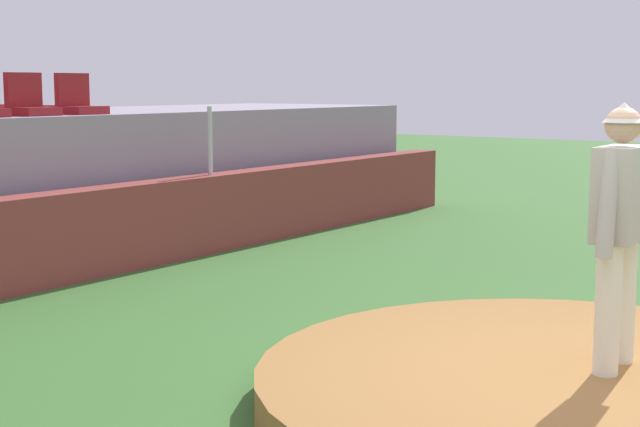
{
  "coord_description": "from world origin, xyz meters",
  "views": [
    {
      "loc": [
        -5.92,
        -2.07,
        2.14
      ],
      "look_at": [
        0.0,
        2.11,
        1.14
      ],
      "focal_mm": 52.48,
      "sensor_mm": 36.0,
      "label": 1
    }
  ],
  "objects_px": {
    "stadium_chair_4": "(29,102)",
    "stadium_chair_5": "(78,101)",
    "stadium_chair_11": "(28,101)",
    "pitcher": "(619,216)"
  },
  "relations": [
    {
      "from": "stadium_chair_11",
      "to": "stadium_chair_5",
      "type": "bearing_deg",
      "value": 91.89
    },
    {
      "from": "stadium_chair_5",
      "to": "pitcher",
      "type": "bearing_deg",
      "value": 77.85
    },
    {
      "from": "stadium_chair_4",
      "to": "stadium_chair_11",
      "type": "height_order",
      "value": "same"
    },
    {
      "from": "pitcher",
      "to": "stadium_chair_5",
      "type": "xyz_separation_m",
      "value": [
        1.54,
        7.13,
        0.66
      ]
    },
    {
      "from": "pitcher",
      "to": "stadium_chair_11",
      "type": "distance_m",
      "value": 8.22
    },
    {
      "from": "pitcher",
      "to": "stadium_chair_4",
      "type": "xyz_separation_m",
      "value": [
        0.83,
        7.15,
        0.66
      ]
    },
    {
      "from": "pitcher",
      "to": "stadium_chair_5",
      "type": "height_order",
      "value": "stadium_chair_5"
    },
    {
      "from": "stadium_chair_5",
      "to": "stadium_chair_11",
      "type": "height_order",
      "value": "same"
    },
    {
      "from": "pitcher",
      "to": "stadium_chair_11",
      "type": "bearing_deg",
      "value": 78.13
    },
    {
      "from": "stadium_chair_4",
      "to": "stadium_chair_5",
      "type": "height_order",
      "value": "same"
    }
  ]
}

